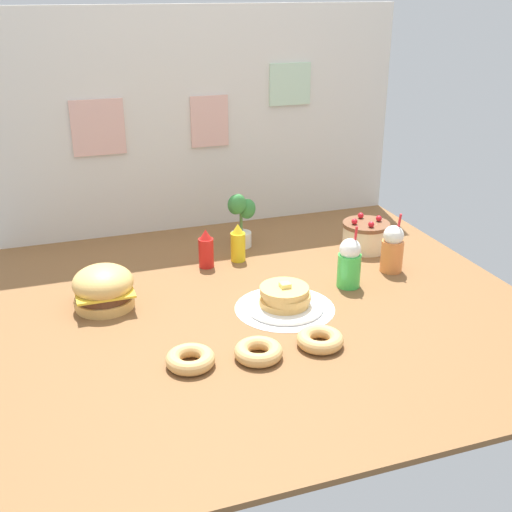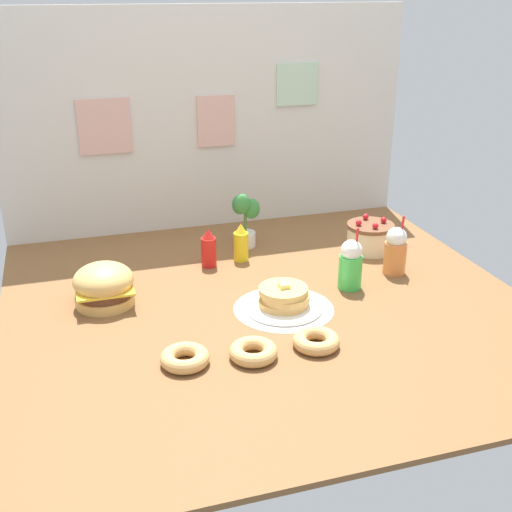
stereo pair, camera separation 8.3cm
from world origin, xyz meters
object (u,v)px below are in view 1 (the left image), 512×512
(donut_pink_glaze, at_px, (190,359))
(potted_plant, at_px, (241,218))
(burger, at_px, (103,288))
(cream_soda_cup, at_px, (349,263))
(orange_float_cup, at_px, (392,249))
(donut_chocolate, at_px, (258,351))
(mustard_bottle, at_px, (238,244))
(pancake_stack, at_px, (285,299))
(ketchup_bottle, at_px, (206,250))
(layer_cake, at_px, (365,236))
(donut_vanilla, at_px, (320,339))

(donut_pink_glaze, bearing_deg, potted_plant, 63.10)
(burger, distance_m, cream_soda_cup, 0.96)
(orange_float_cup, distance_m, donut_chocolate, 0.90)
(mustard_bottle, bearing_deg, pancake_stack, -86.88)
(pancake_stack, bearing_deg, donut_pink_glaze, -147.88)
(ketchup_bottle, height_order, donut_chocolate, ketchup_bottle)
(cream_soda_cup, relative_size, donut_chocolate, 1.61)
(layer_cake, bearing_deg, orange_float_cup, -92.55)
(mustard_bottle, distance_m, donut_chocolate, 0.82)
(donut_pink_glaze, bearing_deg, orange_float_cup, 24.32)
(orange_float_cup, height_order, donut_pink_glaze, orange_float_cup)
(pancake_stack, distance_m, donut_chocolate, 0.37)
(layer_cake, relative_size, donut_chocolate, 1.34)
(donut_chocolate, bearing_deg, mustard_bottle, 77.00)
(ketchup_bottle, distance_m, orange_float_cup, 0.79)
(donut_vanilla, bearing_deg, mustard_bottle, 92.82)
(burger, xyz_separation_m, donut_vanilla, (0.65, -0.53, -0.05))
(donut_vanilla, relative_size, potted_plant, 0.61)
(burger, distance_m, layer_cake, 1.22)
(burger, height_order, donut_chocolate, burger)
(donut_chocolate, bearing_deg, layer_cake, 43.23)
(orange_float_cup, bearing_deg, donut_pink_glaze, -155.68)
(pancake_stack, relative_size, mustard_bottle, 1.70)
(layer_cake, height_order, donut_chocolate, layer_cake)
(ketchup_bottle, xyz_separation_m, donut_pink_glaze, (-0.25, -0.75, -0.05))
(burger, relative_size, cream_soda_cup, 0.88)
(orange_float_cup, distance_m, potted_plant, 0.71)
(mustard_bottle, relative_size, potted_plant, 0.66)
(layer_cake, xyz_separation_m, ketchup_bottle, (-0.74, 0.04, 0.01))
(layer_cake, height_order, orange_float_cup, orange_float_cup)
(ketchup_bottle, xyz_separation_m, orange_float_cup, (0.73, -0.30, 0.02))
(donut_chocolate, bearing_deg, burger, 128.53)
(layer_cake, height_order, donut_vanilla, layer_cake)
(donut_chocolate, bearing_deg, pancake_stack, 54.84)
(burger, bearing_deg, orange_float_cup, -3.10)
(ketchup_bottle, bearing_deg, burger, -153.04)
(pancake_stack, xyz_separation_m, donut_pink_glaze, (-0.43, -0.27, -0.01))
(pancake_stack, height_order, cream_soda_cup, cream_soda_cup)
(burger, relative_size, layer_cake, 1.06)
(mustard_bottle, relative_size, orange_float_cup, 0.67)
(pancake_stack, distance_m, ketchup_bottle, 0.51)
(layer_cake, xyz_separation_m, orange_float_cup, (-0.01, -0.26, 0.03))
(mustard_bottle, bearing_deg, burger, -157.32)
(potted_plant, bearing_deg, donut_pink_glaze, -116.90)
(burger, distance_m, pancake_stack, 0.68)
(donut_vanilla, bearing_deg, donut_chocolate, -178.78)
(orange_float_cup, bearing_deg, cream_soda_cup, -162.44)
(donut_vanilla, bearing_deg, ketchup_bottle, 103.83)
(ketchup_bottle, xyz_separation_m, cream_soda_cup, (0.49, -0.38, 0.02))
(layer_cake, distance_m, mustard_bottle, 0.60)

